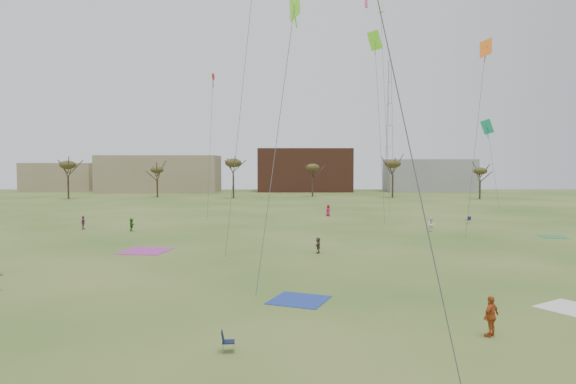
{
  "coord_description": "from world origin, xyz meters",
  "views": [
    {
      "loc": [
        -0.1,
        -26.44,
        7.56
      ],
      "look_at": [
        0.0,
        12.0,
        5.5
      ],
      "focal_mm": 32.03,
      "sensor_mm": 36.0,
      "label": 1
    }
  ],
  "objects_px": {
    "spectator_fore_a": "(491,316)",
    "camp_chair_right": "(468,221)",
    "camp_chair_center": "(228,346)",
    "radio_tower": "(389,125)"
  },
  "relations": [
    {
      "from": "spectator_fore_a",
      "to": "camp_chair_right",
      "type": "distance_m",
      "value": 45.95
    },
    {
      "from": "spectator_fore_a",
      "to": "camp_chair_center",
      "type": "distance_m",
      "value": 11.51
    },
    {
      "from": "radio_tower",
      "to": "camp_chair_center",
      "type": "bearing_deg",
      "value": -103.91
    },
    {
      "from": "camp_chair_center",
      "to": "camp_chair_right",
      "type": "height_order",
      "value": "same"
    },
    {
      "from": "spectator_fore_a",
      "to": "camp_chair_right",
      "type": "xyz_separation_m",
      "value": [
        14.44,
        43.61,
        -0.65
      ]
    },
    {
      "from": "camp_chair_center",
      "to": "camp_chair_right",
      "type": "relative_size",
      "value": 1.0
    },
    {
      "from": "camp_chair_center",
      "to": "spectator_fore_a",
      "type": "bearing_deg",
      "value": -86.24
    },
    {
      "from": "camp_chair_center",
      "to": "radio_tower",
      "type": "xyz_separation_m",
      "value": [
        32.47,
        131.11,
        18.95
      ]
    },
    {
      "from": "camp_chair_center",
      "to": "camp_chair_right",
      "type": "bearing_deg",
      "value": -35.02
    },
    {
      "from": "spectator_fore_a",
      "to": "radio_tower",
      "type": "bearing_deg",
      "value": -137.98
    }
  ]
}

